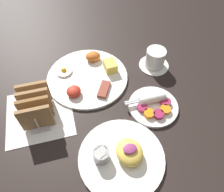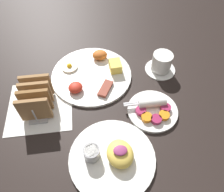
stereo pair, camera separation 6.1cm
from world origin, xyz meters
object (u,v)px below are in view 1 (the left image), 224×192
Objects in this scene: plate_condiments at (153,105)px; coffee_cup at (155,59)px; toast_rack at (36,105)px; plate_foreground at (122,156)px; plate_breakfast at (88,75)px.

plate_condiments is 1.53× the size of coffee_cup.
toast_rack is 1.23× the size of coffee_cup.
toast_rack is (-0.23, 0.22, 0.04)m from plate_foreground.
plate_breakfast is 1.20× the size of plate_foreground.
coffee_cup is at bearing 14.61° from toast_rack.
plate_foreground is at bearing -44.13° from toast_rack.
plate_condiments is (0.19, -0.20, 0.00)m from plate_breakfast.
plate_condiments is 0.22m from plate_foreground.
coffee_cup reaches higher than plate_breakfast.
toast_rack reaches higher than plate_condiments.
plate_condiments is 0.21m from coffee_cup.
plate_foreground is 0.42m from coffee_cup.
plate_breakfast is 0.27m from plate_condiments.
toast_rack is 0.48m from coffee_cup.
coffee_cup is (0.27, -0.00, 0.03)m from plate_breakfast.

